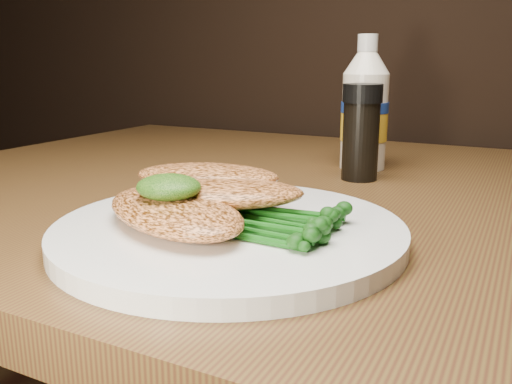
% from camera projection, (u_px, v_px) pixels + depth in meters
% --- Properties ---
extents(plate, '(0.30, 0.30, 0.02)m').
position_uv_depth(plate, '(229.00, 231.00, 0.46)').
color(plate, white).
rests_on(plate, dining_table).
extents(chicken_front, '(0.19, 0.15, 0.03)m').
position_uv_depth(chicken_front, '(174.00, 211.00, 0.45)').
color(chicken_front, '#FA924F').
rests_on(chicken_front, plate).
extents(chicken_mid, '(0.17, 0.13, 0.02)m').
position_uv_depth(chicken_mid, '(217.00, 193.00, 0.47)').
color(chicken_mid, '#FA924F').
rests_on(chicken_mid, plate).
extents(chicken_back, '(0.15, 0.10, 0.02)m').
position_uv_depth(chicken_back, '(207.00, 176.00, 0.51)').
color(chicken_back, '#FA924F').
rests_on(chicken_back, plate).
extents(pesto_front, '(0.06, 0.05, 0.02)m').
position_uv_depth(pesto_front, '(169.00, 187.00, 0.44)').
color(pesto_front, black).
rests_on(pesto_front, chicken_front).
extents(broccolini_bundle, '(0.17, 0.14, 0.02)m').
position_uv_depth(broccolini_bundle, '(270.00, 217.00, 0.44)').
color(broccolini_bundle, '#145612').
rests_on(broccolini_bundle, plate).
extents(mayo_bottle, '(0.07, 0.07, 0.18)m').
position_uv_depth(mayo_bottle, '(365.00, 103.00, 0.74)').
color(mayo_bottle, white).
rests_on(mayo_bottle, dining_table).
extents(pepper_grinder, '(0.05, 0.05, 0.12)m').
position_uv_depth(pepper_grinder, '(361.00, 133.00, 0.68)').
color(pepper_grinder, black).
rests_on(pepper_grinder, dining_table).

